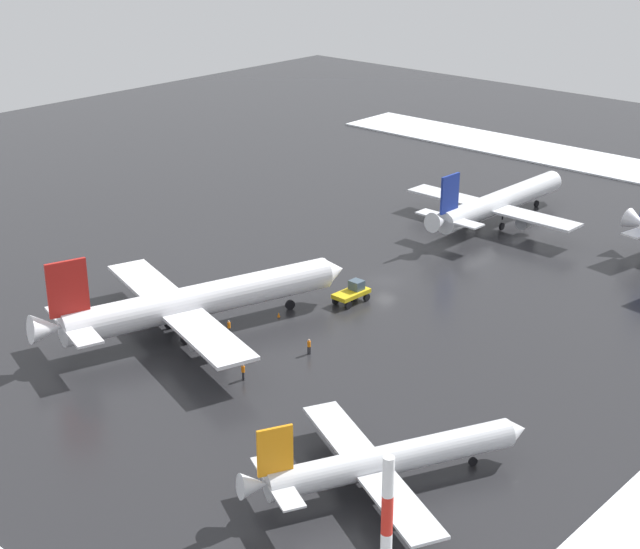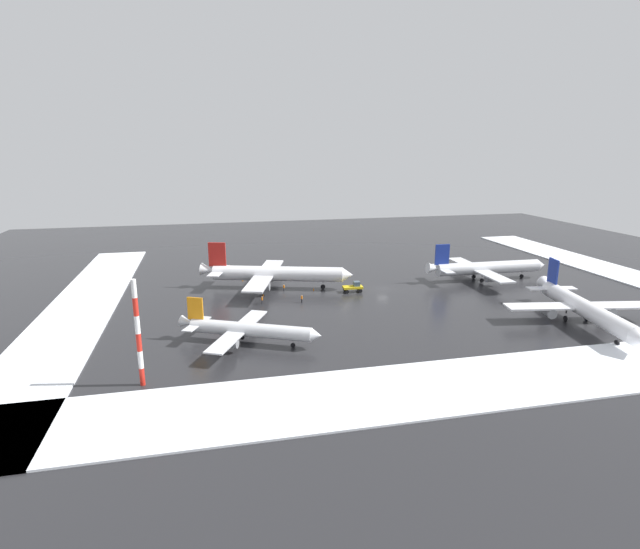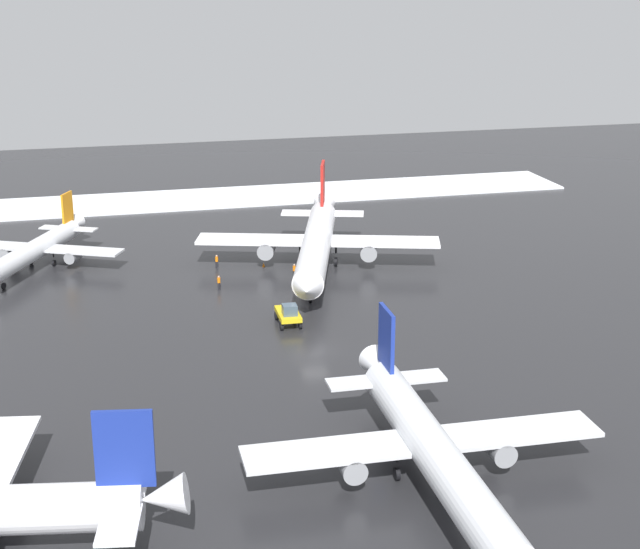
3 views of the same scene
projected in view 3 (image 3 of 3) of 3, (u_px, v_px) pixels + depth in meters
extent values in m
plane|color=#232326|center=(315.00, 350.00, 96.83)|extent=(240.00, 240.00, 0.00)
cube|color=white|center=(217.00, 198.00, 158.71)|extent=(14.00, 116.00, 0.29)
cylinder|color=white|center=(316.00, 245.00, 119.71)|extent=(30.69, 12.53, 3.52)
cone|color=white|center=(307.00, 289.00, 103.78)|extent=(3.36, 3.93, 3.34)
cone|color=white|center=(324.00, 207.00, 135.66)|extent=(4.41, 3.95, 3.42)
cube|color=white|center=(386.00, 242.00, 122.31)|extent=(8.32, 14.19, 0.37)
cylinder|color=gray|center=(369.00, 250.00, 122.24)|extent=(3.97, 3.02, 2.07)
cube|color=white|center=(251.00, 240.00, 123.21)|extent=(8.32, 14.19, 0.37)
cylinder|color=gray|center=(267.00, 249.00, 122.92)|extent=(3.97, 3.02, 2.07)
cube|color=red|center=(323.00, 184.00, 132.13)|extent=(4.06, 1.58, 5.79)
cube|color=white|center=(345.00, 214.00, 133.00)|extent=(4.04, 5.54, 0.25)
cube|color=white|center=(300.00, 213.00, 133.33)|extent=(4.04, 5.54, 0.25)
cylinder|color=black|center=(311.00, 285.00, 109.86)|extent=(0.25, 0.25, 0.72)
cylinder|color=black|center=(311.00, 298.00, 110.31)|extent=(1.19, 0.68, 1.14)
cylinder|color=black|center=(336.00, 250.00, 123.02)|extent=(0.25, 0.25, 0.72)
cylinder|color=black|center=(336.00, 262.00, 123.47)|extent=(1.19, 0.68, 1.14)
cylinder|color=black|center=(300.00, 250.00, 123.26)|extent=(0.25, 0.25, 0.72)
cylinder|color=black|center=(300.00, 261.00, 123.72)|extent=(1.19, 0.68, 1.14)
cone|color=white|center=(163.00, 497.00, 62.89)|extent=(3.30, 3.82, 3.13)
cube|color=navy|center=(124.00, 449.00, 61.68)|extent=(1.01, 3.79, 5.31)
cube|color=white|center=(119.00, 525.00, 60.09)|extent=(4.91, 3.23, 0.23)
cube|color=white|center=(130.00, 478.00, 65.50)|extent=(4.91, 3.23, 0.23)
cylinder|color=silver|center=(33.00, 251.00, 121.16)|extent=(20.45, 11.62, 2.44)
cone|color=silver|center=(75.00, 224.00, 132.01)|extent=(3.21, 2.99, 2.38)
cube|color=silver|center=(85.00, 251.00, 122.07)|extent=(6.93, 9.78, 0.26)
cylinder|color=gray|center=(73.00, 256.00, 122.24)|extent=(2.82, 2.36, 1.44)
cylinder|color=gray|center=(8.00, 252.00, 124.00)|extent=(2.82, 2.36, 1.44)
cube|color=orange|center=(67.00, 208.00, 129.59)|extent=(2.70, 1.49, 4.02)
cube|color=silver|center=(84.00, 229.00, 129.89)|extent=(3.19, 3.92, 0.17)
cube|color=silver|center=(54.00, 228.00, 130.74)|extent=(3.19, 3.92, 0.17)
cylinder|color=black|center=(3.00, 278.00, 114.46)|extent=(0.17, 0.17, 0.50)
cylinder|color=black|center=(4.00, 286.00, 114.78)|extent=(0.82, 0.57, 0.79)
cylinder|color=black|center=(53.00, 255.00, 123.19)|extent=(0.17, 0.17, 0.50)
cylinder|color=black|center=(54.00, 263.00, 123.50)|extent=(0.82, 0.57, 0.79)
cylinder|color=black|center=(30.00, 254.00, 123.81)|extent=(0.17, 0.17, 0.50)
cylinder|color=black|center=(31.00, 262.00, 124.13)|extent=(0.82, 0.57, 0.79)
cylinder|color=silver|center=(436.00, 456.00, 69.53)|extent=(27.66, 3.76, 3.13)
cone|color=silver|center=(378.00, 367.00, 83.37)|extent=(3.34, 2.73, 3.04)
cube|color=silver|center=(519.00, 431.00, 73.75)|extent=(4.32, 12.05, 0.33)
cylinder|color=gray|center=(498.00, 447.00, 73.22)|extent=(3.17, 1.91, 1.84)
cube|color=silver|center=(324.00, 452.00, 70.60)|extent=(4.32, 12.05, 0.33)
cylinder|color=gray|center=(350.00, 464.00, 70.83)|extent=(3.17, 1.91, 1.84)
cube|color=navy|center=(386.00, 339.00, 80.28)|extent=(3.69, 0.41, 5.15)
cube|color=silver|center=(418.00, 377.00, 81.78)|extent=(2.49, 4.47, 0.22)
cube|color=silver|center=(354.00, 383.00, 80.63)|extent=(2.49, 4.47, 0.22)
cylinder|color=black|center=(487.00, 548.00, 60.97)|extent=(0.22, 0.22, 0.64)
cylinder|color=black|center=(449.00, 452.00, 72.93)|extent=(0.22, 0.22, 0.64)
cylinder|color=black|center=(449.00, 468.00, 73.34)|extent=(1.02, 0.34, 1.01)
cylinder|color=black|center=(397.00, 458.00, 72.09)|extent=(0.22, 0.22, 0.64)
cylinder|color=black|center=(397.00, 474.00, 72.49)|extent=(1.02, 0.34, 1.01)
cube|color=gold|center=(288.00, 314.00, 103.49)|extent=(4.67, 2.35, 0.50)
cube|color=#3F5160|center=(290.00, 310.00, 102.39)|extent=(1.45, 1.55, 1.10)
cylinder|color=black|center=(300.00, 325.00, 102.40)|extent=(0.91, 0.35, 0.90)
cylinder|color=black|center=(282.00, 326.00, 102.01)|extent=(0.91, 0.35, 0.90)
cylinder|color=black|center=(295.00, 314.00, 105.40)|extent=(0.91, 0.35, 0.90)
cylinder|color=black|center=(276.00, 316.00, 105.00)|extent=(0.91, 0.35, 0.90)
cylinder|color=black|center=(218.00, 286.00, 114.58)|extent=(0.16, 0.16, 0.85)
cylinder|color=black|center=(220.00, 286.00, 114.71)|extent=(0.16, 0.16, 0.85)
cylinder|color=orange|center=(219.00, 280.00, 114.42)|extent=(0.36, 0.36, 0.62)
sphere|color=tan|center=(219.00, 277.00, 114.29)|extent=(0.24, 0.24, 0.24)
cylinder|color=black|center=(295.00, 274.00, 119.08)|extent=(0.16, 0.16, 0.85)
cylinder|color=black|center=(293.00, 274.00, 119.08)|extent=(0.16, 0.16, 0.85)
cylinder|color=orange|center=(294.00, 268.00, 118.85)|extent=(0.36, 0.36, 0.62)
sphere|color=tan|center=(294.00, 265.00, 118.72)|extent=(0.24, 0.24, 0.24)
cylinder|color=black|center=(216.00, 265.00, 122.78)|extent=(0.16, 0.16, 0.85)
cylinder|color=black|center=(218.00, 265.00, 122.74)|extent=(0.16, 0.16, 0.85)
cylinder|color=orange|center=(217.00, 259.00, 122.54)|extent=(0.36, 0.36, 0.62)
sphere|color=tan|center=(217.00, 256.00, 122.40)|extent=(0.24, 0.24, 0.24)
cone|color=orange|center=(264.00, 265.00, 123.29)|extent=(0.36, 0.36, 0.55)
cone|color=orange|center=(366.00, 249.00, 129.89)|extent=(0.36, 0.36, 0.55)
cone|color=orange|center=(302.00, 294.00, 112.51)|extent=(0.36, 0.36, 0.55)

